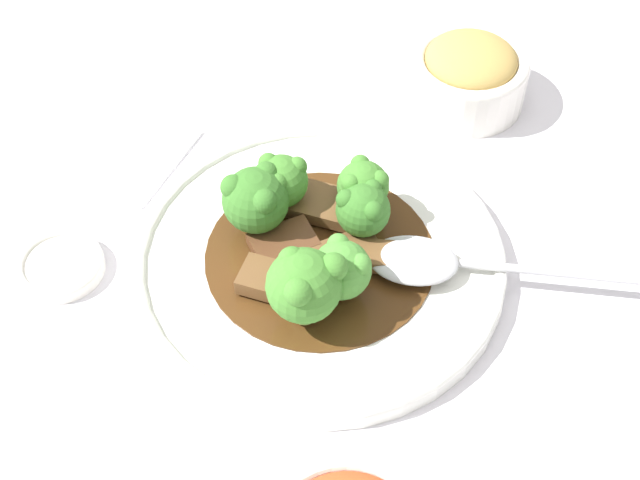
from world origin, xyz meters
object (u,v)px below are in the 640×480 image
at_px(beef_strip_3, 284,240).
at_px(broccoli_floret_0, 311,285).
at_px(main_plate, 320,259).
at_px(beef_strip_2, 324,204).
at_px(broccoli_floret_1, 256,199).
at_px(broccoli_floret_4, 363,209).
at_px(sauce_dish, 61,265).
at_px(side_bowl_appetizer, 469,74).
at_px(serving_spoon, 433,258).
at_px(beef_strip_4, 337,256).
at_px(broccoli_floret_5, 363,185).
at_px(broccoli_floret_2, 341,269).
at_px(broccoli_floret_3, 281,180).
at_px(beef_strip_0, 273,281).
at_px(beef_strip_1, 384,253).

distance_m(beef_strip_3, broccoli_floret_0, 0.08).
height_order(main_plate, beef_strip_2, beef_strip_2).
height_order(broccoli_floret_1, broccoli_floret_4, broccoli_floret_1).
bearing_deg(sauce_dish, side_bowl_appetizer, 131.83).
bearing_deg(serving_spoon, beef_strip_4, -81.76).
distance_m(broccoli_floret_4, broccoli_floret_5, 0.02).
relative_size(broccoli_floret_2, broccoli_floret_3, 0.98).
bearing_deg(broccoli_floret_4, beef_strip_2, -118.53).
bearing_deg(beef_strip_2, beef_strip_4, 21.76).
bearing_deg(broccoli_floret_2, broccoli_floret_3, -141.37).
xyz_separation_m(broccoli_floret_2, broccoli_floret_4, (-0.06, 0.01, -0.00)).
distance_m(beef_strip_0, broccoli_floret_1, 0.07).
height_order(beef_strip_1, broccoli_floret_4, broccoli_floret_4).
bearing_deg(beef_strip_3, serving_spoon, 91.35).
bearing_deg(broccoli_floret_0, beef_strip_2, -174.29).
height_order(beef_strip_0, broccoli_floret_0, broccoli_floret_0).
distance_m(main_plate, serving_spoon, 0.09).
height_order(beef_strip_3, broccoli_floret_1, broccoli_floret_1).
bearing_deg(beef_strip_3, sauce_dish, -75.36).
height_order(beef_strip_0, broccoli_floret_1, broccoli_floret_1).
bearing_deg(serving_spoon, broccoli_floret_2, -57.52).
bearing_deg(beef_strip_0, beef_strip_1, 119.37).
distance_m(beef_strip_4, broccoli_floret_0, 0.07).
xyz_separation_m(beef_strip_4, broccoli_floret_5, (-0.06, 0.01, 0.02)).
bearing_deg(beef_strip_0, beef_strip_4, 129.06).
height_order(beef_strip_1, broccoli_floret_3, broccoli_floret_3).
relative_size(beef_strip_4, serving_spoon, 0.33).
bearing_deg(broccoli_floret_5, broccoli_floret_2, -1.46).
bearing_deg(broccoli_floret_2, beef_strip_1, 146.03).
height_order(side_bowl_appetizer, sauce_dish, side_bowl_appetizer).
bearing_deg(broccoli_floret_5, serving_spoon, 54.52).
distance_m(broccoli_floret_2, broccoli_floret_3, 0.10).
xyz_separation_m(beef_strip_4, serving_spoon, (-0.01, 0.07, 0.00)).
xyz_separation_m(main_plate, side_bowl_appetizer, (-0.23, 0.10, 0.02)).
bearing_deg(broccoli_floret_3, main_plate, 43.23).
relative_size(broccoli_floret_2, side_bowl_appetizer, 0.47).
xyz_separation_m(broccoli_floret_0, broccoli_floret_2, (-0.03, 0.02, -0.01)).
relative_size(main_plate, broccoli_floret_2, 5.82).
relative_size(broccoli_floret_3, side_bowl_appetizer, 0.48).
bearing_deg(beef_strip_0, broccoli_floret_0, 56.81).
bearing_deg(beef_strip_0, beef_strip_3, -178.59).
height_order(broccoli_floret_4, side_bowl_appetizer, broccoli_floret_4).
bearing_deg(beef_strip_0, side_bowl_appetizer, 154.68).
relative_size(beef_strip_1, beef_strip_2, 0.95).
height_order(beef_strip_4, broccoli_floret_4, broccoli_floret_4).
xyz_separation_m(broccoli_floret_4, broccoli_floret_5, (-0.02, -0.00, 0.00)).
relative_size(beef_strip_0, serving_spoon, 0.25).
height_order(beef_strip_1, beef_strip_4, beef_strip_1).
xyz_separation_m(beef_strip_3, side_bowl_appetizer, (-0.22, 0.13, 0.01)).
bearing_deg(broccoli_floret_1, side_bowl_appetizer, 143.78).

